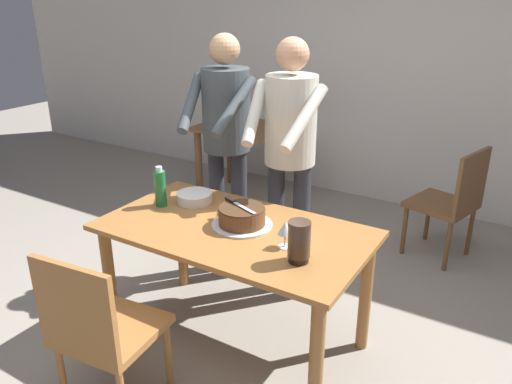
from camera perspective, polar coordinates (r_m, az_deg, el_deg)
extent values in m
plane|color=gray|center=(3.17, -2.26, -16.41)|extent=(14.00, 14.00, 0.00)
cube|color=silver|center=(4.95, 15.13, 14.06)|extent=(10.00, 0.12, 2.70)
cube|color=#9E6633|center=(2.77, -2.49, -4.39)|extent=(1.49, 0.82, 0.03)
cylinder|color=#9E6633|center=(3.13, -16.29, -9.89)|extent=(0.07, 0.07, 0.72)
cylinder|color=#9E6633|center=(2.46, 6.86, -18.83)|extent=(0.07, 0.07, 0.72)
cylinder|color=#9E6633|center=(3.54, -8.46, -5.27)|extent=(0.07, 0.07, 0.72)
cylinder|color=#9E6633|center=(2.97, 12.37, -11.32)|extent=(0.07, 0.07, 0.72)
cylinder|color=silver|center=(2.79, -1.60, -3.73)|extent=(0.34, 0.34, 0.01)
cylinder|color=brown|center=(2.77, -1.61, -2.78)|extent=(0.26, 0.26, 0.09)
cylinder|color=#432A18|center=(2.75, -1.62, -1.85)|extent=(0.25, 0.25, 0.01)
cube|color=silver|center=(2.73, -1.38, -1.79)|extent=(0.19, 0.09, 0.00)
cube|color=black|center=(2.83, -2.92, -0.94)|extent=(0.08, 0.05, 0.02)
cylinder|color=white|center=(3.12, -6.99, -1.04)|extent=(0.22, 0.22, 0.01)
cylinder|color=white|center=(3.11, -7.00, -0.87)|extent=(0.22, 0.22, 0.01)
cylinder|color=white|center=(3.11, -7.01, -0.70)|extent=(0.22, 0.22, 0.01)
cylinder|color=white|center=(3.11, -7.01, -0.53)|extent=(0.22, 0.22, 0.01)
cylinder|color=white|center=(3.10, -7.02, -0.36)|extent=(0.22, 0.22, 0.01)
cylinder|color=white|center=(3.10, -7.03, -0.19)|extent=(0.22, 0.22, 0.01)
cylinder|color=silver|center=(2.57, 3.29, -6.23)|extent=(0.07, 0.07, 0.00)
cylinder|color=silver|center=(2.55, 3.31, -5.50)|extent=(0.01, 0.01, 0.07)
cone|color=silver|center=(2.52, 3.34, -4.08)|extent=(0.08, 0.08, 0.07)
cylinder|color=#1E6B38|center=(3.06, -10.84, 0.39)|extent=(0.07, 0.07, 0.22)
cylinder|color=silver|center=(3.02, -11.01, 2.60)|extent=(0.04, 0.04, 0.03)
cylinder|color=black|center=(2.44, 4.86, -7.56)|extent=(0.10, 0.10, 0.03)
cylinder|color=#3F2D23|center=(2.39, 4.94, -5.37)|extent=(0.11, 0.11, 0.18)
cylinder|color=#2D2D38|center=(3.34, 5.08, -4.64)|extent=(0.11, 0.11, 0.95)
cylinder|color=#2D2D38|center=(3.40, 2.25, -4.05)|extent=(0.11, 0.11, 0.95)
cylinder|color=beige|center=(3.11, 3.99, 8.15)|extent=(0.32, 0.32, 0.55)
sphere|color=tan|center=(3.04, 4.19, 15.39)|extent=(0.20, 0.20, 0.20)
cylinder|color=beige|center=(2.87, 5.52, 8.43)|extent=(0.12, 0.42, 0.34)
cylinder|color=beige|center=(3.00, -0.12, 9.08)|extent=(0.19, 0.42, 0.34)
cylinder|color=#2D2D38|center=(3.59, -1.90, -2.60)|extent=(0.11, 0.11, 0.95)
cylinder|color=#2D2D38|center=(3.67, -4.42, -2.10)|extent=(0.11, 0.11, 0.95)
cylinder|color=#3F474C|center=(3.39, -3.44, 9.30)|extent=(0.32, 0.32, 0.55)
sphere|color=tan|center=(3.32, -3.60, 15.96)|extent=(0.20, 0.20, 0.20)
cylinder|color=#3F474C|center=(3.14, -2.50, 9.67)|extent=(0.11, 0.42, 0.34)
cylinder|color=#3F474C|center=(3.30, -7.41, 10.08)|extent=(0.20, 0.42, 0.34)
cube|color=#9E6633|center=(2.62, -16.04, -14.89)|extent=(0.48, 0.48, 0.04)
cylinder|color=#9E6633|center=(2.96, -16.01, -15.52)|extent=(0.04, 0.04, 0.41)
cylinder|color=#9E6633|center=(2.77, -9.98, -17.86)|extent=(0.04, 0.04, 0.41)
cylinder|color=#9E6633|center=(2.77, -21.14, -19.30)|extent=(0.04, 0.04, 0.41)
cube|color=#9E6633|center=(2.36, -19.94, -12.58)|extent=(0.44, 0.08, 0.45)
cube|color=brown|center=(4.89, -0.75, 7.23)|extent=(1.00, 0.70, 0.03)
cylinder|color=brown|center=(5.01, -6.53, 3.04)|extent=(0.07, 0.07, 0.71)
cylinder|color=brown|center=(4.57, 1.98, 1.27)|extent=(0.07, 0.07, 0.71)
cylinder|color=brown|center=(5.43, -3.01, 4.65)|extent=(0.07, 0.07, 0.71)
cylinder|color=brown|center=(5.03, 5.06, 3.16)|extent=(0.07, 0.07, 0.71)
cube|color=brown|center=(4.12, 20.32, -1.35)|extent=(0.54, 0.54, 0.04)
cylinder|color=brown|center=(4.14, 16.53, -4.19)|extent=(0.04, 0.04, 0.41)
cylinder|color=brown|center=(4.43, 18.98, -2.71)|extent=(0.04, 0.04, 0.41)
cylinder|color=brown|center=(4.00, 20.98, -5.77)|extent=(0.04, 0.04, 0.41)
cylinder|color=brown|center=(4.30, 23.19, -4.12)|extent=(0.04, 0.04, 0.41)
cube|color=brown|center=(3.96, 23.38, 1.08)|extent=(0.15, 0.43, 0.45)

